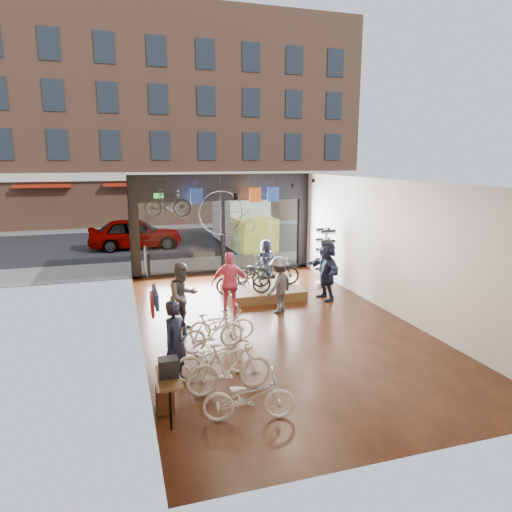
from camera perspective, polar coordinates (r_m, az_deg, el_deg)
name	(u,v)px	position (r m, az deg, el deg)	size (l,w,h in m)	color
ground_plane	(273,323)	(12.53, 2.19, -8.38)	(7.00, 12.00, 0.04)	black
ceiling	(275,180)	(11.76, 2.34, 9.44)	(7.00, 12.00, 0.04)	black
wall_left	(136,263)	(11.36, -14.75, -0.82)	(0.04, 12.00, 3.80)	olive
wall_right	(390,247)	(13.56, 16.44, 1.12)	(0.04, 12.00, 3.80)	beige
wall_back	(416,338)	(6.84, 19.39, -9.59)	(7.00, 0.04, 3.80)	beige
storefront	(223,224)	(17.69, -4.18, 4.02)	(7.00, 0.26, 3.80)	black
exit_sign	(159,196)	(17.08, -12.08, 7.38)	(0.35, 0.06, 0.18)	#198C26
street_road	(188,236)	(26.73, -8.46, 2.47)	(30.00, 18.00, 0.02)	black
sidewalk_near	(217,264)	(19.18, -4.90, -0.96)	(30.00, 2.40, 0.12)	slate
sidewalk_far	(179,226)	(30.64, -9.61, 3.77)	(30.00, 2.00, 0.12)	slate
opposite_building	(170,120)	(32.93, -10.64, 16.40)	(26.00, 5.00, 14.00)	brown
street_car	(135,233)	(23.38, -14.85, 2.77)	(1.80, 4.48, 1.53)	gray
box_truck	(244,223)	(23.15, -1.45, 4.15)	(2.02, 6.05, 2.38)	silver
floor_bike_0	(249,397)	(8.04, -0.89, -17.22)	(0.55, 1.58, 0.83)	beige
floor_bike_1	(229,367)	(8.83, -3.34, -13.73)	(0.48, 1.69, 1.02)	beige
floor_bike_2	(214,357)	(9.46, -5.28, -12.48)	(0.57, 1.64, 0.86)	beige
floor_bike_3	(213,332)	(10.67, -5.40, -9.39)	(0.43, 1.53, 0.92)	beige
floor_bike_4	(222,324)	(11.22, -4.32, -8.53)	(0.55, 1.58, 0.83)	beige
display_platform	(262,292)	(14.79, 0.82, -4.48)	(2.40, 1.80, 0.30)	#523B1E
display_bike_left	(244,280)	(13.91, -1.57, -3.00)	(0.59, 1.69, 0.89)	black
display_bike_mid	(276,272)	(14.75, 2.50, -1.97)	(0.46, 1.62, 0.98)	black
display_bike_right	(253,270)	(15.27, -0.43, -1.77)	(0.54, 1.56, 0.82)	black
customer_0	(176,342)	(9.20, -9.98, -10.56)	(0.61, 0.40, 1.68)	#161C33
customer_1	(183,297)	(11.87, -9.16, -5.05)	(0.87, 0.68, 1.78)	#3F3F44
customer_2	(230,284)	(12.88, -3.23, -3.46)	(1.07, 0.45, 1.83)	#CC4C72
customer_3	(279,285)	(13.11, 2.88, -3.61)	(1.06, 0.61, 1.64)	#3F3F44
customer_4	(266,261)	(16.24, 1.28, -0.67)	(0.77, 0.50, 1.57)	#161C33
customer_5	(326,270)	(14.47, 8.78, -1.76)	(1.74, 0.55, 1.88)	#161C33
sunglasses_rack	(325,257)	(16.04, 8.61, -0.13)	(0.60, 0.49, 2.02)	white
wall_merch	(156,339)	(8.19, -12.40, -10.08)	(0.40, 2.40, 2.60)	navy
penny_farthing	(230,214)	(15.92, -3.29, 5.32)	(1.94, 0.06, 1.55)	black
hung_bike	(168,203)	(15.44, -10.98, 6.50)	(0.45, 1.58, 0.95)	black
jersey_left	(197,196)	(16.57, -7.41, 7.41)	(0.45, 0.03, 0.55)	#1E3F99
jersey_mid	(255,195)	(17.08, -0.10, 7.64)	(0.45, 0.03, 0.55)	#CC5919
jersey_right	(273,195)	(17.29, 2.14, 7.69)	(0.45, 0.03, 0.55)	#1E3F99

